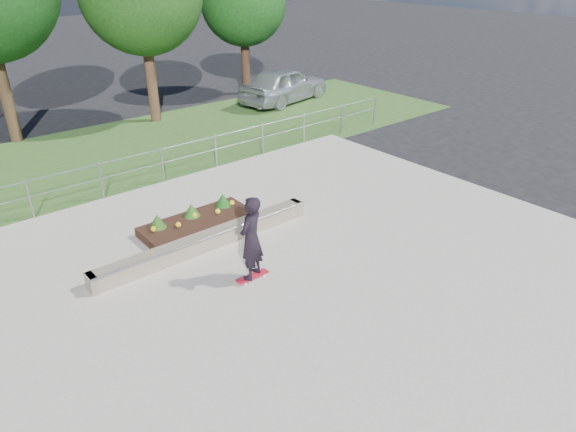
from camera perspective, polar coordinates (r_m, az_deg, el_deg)
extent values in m
plane|color=black|center=(11.57, 4.03, -7.77)|extent=(120.00, 120.00, 0.00)
cube|color=#2F5321|center=(20.08, -18.19, 6.59)|extent=(30.00, 8.00, 0.02)
cube|color=#A39C90|center=(11.55, 4.03, -7.65)|extent=(15.00, 15.00, 0.06)
cylinder|color=gray|center=(15.70, -26.76, 1.58)|extent=(0.06, 0.06, 1.20)
cylinder|color=gray|center=(16.16, -20.04, 3.61)|extent=(0.06, 0.06, 1.20)
cylinder|color=gray|center=(16.85, -13.76, 5.45)|extent=(0.06, 0.06, 1.20)
cylinder|color=gray|center=(17.74, -8.01, 7.08)|extent=(0.06, 0.06, 1.20)
cylinder|color=gray|center=(18.79, -2.82, 8.47)|extent=(0.06, 0.06, 1.20)
cylinder|color=#94969C|center=(20.00, 1.81, 9.65)|extent=(0.06, 0.06, 1.20)
cylinder|color=gray|center=(21.32, 5.92, 10.64)|extent=(0.06, 0.06, 1.20)
cylinder|color=gray|center=(22.74, 9.55, 11.46)|extent=(0.06, 0.06, 1.20)
cylinder|color=gray|center=(16.66, -13.97, 7.21)|extent=(20.00, 0.04, 0.04)
cylinder|color=gray|center=(16.81, -13.80, 5.77)|extent=(20.00, 0.04, 0.04)
cylinder|color=#2F1F13|center=(22.69, -28.77, 11.36)|extent=(0.44, 0.44, 3.38)
cylinder|color=#382216|center=(23.45, -14.87, 13.88)|extent=(0.44, 0.44, 3.15)
cylinder|color=black|center=(27.72, -4.71, 16.13)|extent=(0.44, 0.44, 2.70)
sphere|color=black|center=(27.30, -4.98, 22.62)|extent=(4.20, 4.20, 4.20)
cube|color=#6C5F4F|center=(12.90, -8.92, -2.70)|extent=(6.00, 0.40, 0.40)
cylinder|color=gray|center=(12.65, -8.51, -2.26)|extent=(6.00, 0.06, 0.06)
cube|color=brown|center=(11.95, -20.89, -6.99)|extent=(0.15, 0.42, 0.40)
cube|color=#6B5C4F|center=(14.38, 0.92, 0.95)|extent=(0.15, 0.42, 0.40)
cube|color=black|center=(13.91, -10.05, -0.81)|extent=(3.00, 1.20, 0.25)
sphere|color=gold|center=(13.43, -14.73, -1.40)|extent=(0.14, 0.14, 0.14)
sphere|color=yellow|center=(13.49, -12.09, -0.95)|extent=(0.14, 0.14, 0.14)
sphere|color=yellow|center=(13.90, -10.33, 0.09)|extent=(0.14, 0.14, 0.14)
sphere|color=yellow|center=(14.00, -7.81, 0.52)|extent=(0.14, 0.14, 0.14)
sphere|color=yellow|center=(14.44, -6.24, 1.48)|extent=(0.14, 0.14, 0.14)
cone|color=#1E4513|center=(13.58, -14.31, -0.54)|extent=(0.44, 0.44, 0.36)
cone|color=#204C15|center=(13.97, -10.68, 0.67)|extent=(0.44, 0.44, 0.36)
cone|color=#134413|center=(14.42, -7.25, 1.81)|extent=(0.44, 0.44, 0.36)
cylinder|color=silver|center=(11.49, -4.73, -7.54)|extent=(0.05, 0.03, 0.05)
cylinder|color=silver|center=(11.61, -5.25, -7.15)|extent=(0.05, 0.03, 0.05)
cylinder|color=white|center=(11.74, -2.65, -6.64)|extent=(0.05, 0.03, 0.05)
cylinder|color=white|center=(11.86, -3.19, -6.26)|extent=(0.05, 0.03, 0.05)
cylinder|color=#AAABB0|center=(11.54, -5.00, -7.24)|extent=(0.02, 0.18, 0.02)
cylinder|color=gray|center=(11.78, -2.92, -6.34)|extent=(0.02, 0.18, 0.02)
cube|color=#AE1527|center=(11.65, -3.95, -6.70)|extent=(0.80, 0.21, 0.02)
imported|color=black|center=(11.13, -4.11, -2.49)|extent=(0.84, 0.73, 1.95)
imported|color=#A9AEB3|center=(26.05, -0.40, 14.40)|extent=(5.36, 3.01, 1.72)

